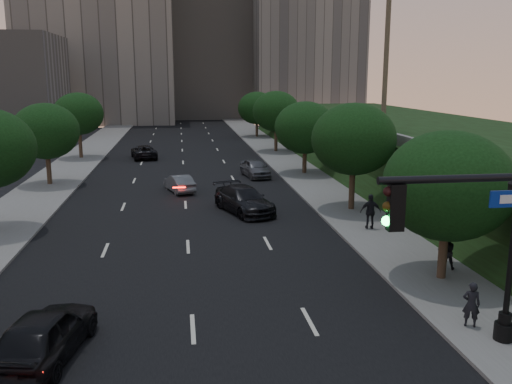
{
  "coord_description": "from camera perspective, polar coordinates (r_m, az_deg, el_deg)",
  "views": [
    {
      "loc": [
        -0.25,
        -11.88,
        8.31
      ],
      "look_at": [
        2.82,
        9.83,
        3.6
      ],
      "focal_mm": 38.0,
      "sensor_mm": 36.0,
      "label": 1
    }
  ],
  "objects": [
    {
      "name": "sedan_near_right",
      "position": [
        33.53,
        -1.28,
        -0.83
      ],
      "size": [
        3.91,
        5.92,
        1.59
      ],
      "primitive_type": "imported",
      "rotation": [
        0.0,
        0.0,
        0.33
      ],
      "color": "black",
      "rests_on": "ground"
    },
    {
      "name": "pedestrian_b",
      "position": [
        24.77,
        19.42,
        -5.92
      ],
      "size": [
        0.89,
        0.77,
        1.56
      ],
      "primitive_type": "imported",
      "rotation": [
        0.0,
        0.0,
        2.87
      ],
      "color": "black",
      "rests_on": "sidewalk_right"
    },
    {
      "name": "office_block_mid",
      "position": [
        114.15,
        -5.06,
        14.43
      ],
      "size": [
        22.0,
        18.0,
        26.0
      ],
      "primitive_type": "cube",
      "color": "gray",
      "rests_on": "ground"
    },
    {
      "name": "sedan_near_left",
      "position": [
        17.75,
        -21.39,
        -13.78
      ],
      "size": [
        2.78,
        4.99,
        1.61
      ],
      "primitive_type": "imported",
      "rotation": [
        0.0,
        0.0,
        2.95
      ],
      "color": "black",
      "rests_on": "ground"
    },
    {
      "name": "office_block_right",
      "position": [
        110.99,
        4.82,
        17.09
      ],
      "size": [
        20.0,
        22.0,
        36.0
      ],
      "primitive_type": "cube",
      "color": "gray",
      "rests_on": "ground"
    },
    {
      "name": "tree_right_e",
      "position": [
        74.75,
        0.09,
        8.83
      ],
      "size": [
        5.2,
        5.2,
        6.24
      ],
      "color": "#38281C",
      "rests_on": "ground"
    },
    {
      "name": "embankment",
      "position": [
        46.1,
        20.95,
        3.45
      ],
      "size": [
        18.0,
        90.0,
        4.0
      ],
      "primitive_type": "cube",
      "color": "black",
      "rests_on": "ground"
    },
    {
      "name": "tree_left_d",
      "position": [
        57.88,
        -18.2,
        7.83
      ],
      "size": [
        5.0,
        5.0,
        6.71
      ],
      "color": "#38281C",
      "rests_on": "ground"
    },
    {
      "name": "sedan_far_left",
      "position": [
        56.82,
        -11.73,
        4.17
      ],
      "size": [
        3.1,
        5.3,
        1.39
      ],
      "primitive_type": "imported",
      "rotation": [
        0.0,
        0.0,
        3.31
      ],
      "color": "black",
      "rests_on": "ground"
    },
    {
      "name": "sedan_mid_left",
      "position": [
        39.93,
        -8.09,
        0.92
      ],
      "size": [
        2.42,
        4.09,
        1.27
      ],
      "primitive_type": "imported",
      "rotation": [
        0.0,
        0.0,
        3.44
      ],
      "color": "#5B5E62",
      "rests_on": "ground"
    },
    {
      "name": "sidewalk_left",
      "position": [
        43.84,
        -21.07,
        0.48
      ],
      "size": [
        4.5,
        140.0,
        0.15
      ],
      "primitive_type": "cube",
      "color": "slate",
      "rests_on": "ground"
    },
    {
      "name": "tree_left_c",
      "position": [
        44.23,
        -21.26,
        5.98
      ],
      "size": [
        5.0,
        5.0,
        6.34
      ],
      "color": "#38281C",
      "rests_on": "ground"
    },
    {
      "name": "tree_right_c",
      "position": [
        46.3,
        5.2,
        6.76
      ],
      "size": [
        5.2,
        5.2,
        6.24
      ],
      "color": "#38281C",
      "rests_on": "ground"
    },
    {
      "name": "parapet_wall",
      "position": [
        42.37,
        11.0,
        6.54
      ],
      "size": [
        0.35,
        90.0,
        0.7
      ],
      "primitive_type": "cube",
      "color": "slate",
      "rests_on": "embankment"
    },
    {
      "name": "pedestrian_c",
      "position": [
        30.03,
        11.97,
        -2.03
      ],
      "size": [
        1.17,
        0.62,
        1.91
      ],
      "primitive_type": "imported",
      "rotation": [
        0.0,
        0.0,
        3.0
      ],
      "color": "black",
      "rests_on": "sidewalk_right"
    },
    {
      "name": "road_surface",
      "position": [
        42.69,
        -7.55,
        0.81
      ],
      "size": [
        16.0,
        140.0,
        0.02
      ],
      "primitive_type": "cube",
      "color": "black",
      "rests_on": "ground"
    },
    {
      "name": "sidewalk_right",
      "position": [
        43.95,
        5.93,
        1.26
      ],
      "size": [
        4.5,
        140.0,
        0.15
      ],
      "primitive_type": "cube",
      "color": "slate",
      "rests_on": "ground"
    },
    {
      "name": "tree_right_b",
      "position": [
        33.79,
        10.25,
        5.49
      ],
      "size": [
        5.2,
        5.2,
        6.74
      ],
      "color": "#38281C",
      "rests_on": "ground"
    },
    {
      "name": "tree_right_a",
      "position": [
        22.91,
        19.54,
        0.63
      ],
      "size": [
        5.2,
        5.2,
        6.24
      ],
      "color": "#38281C",
      "rests_on": "ground"
    },
    {
      "name": "pedestrian_a",
      "position": [
        19.6,
        21.72,
        -10.93
      ],
      "size": [
        0.66,
        0.57,
        1.54
      ],
      "primitive_type": "imported",
      "rotation": [
        0.0,
        0.0,
        2.72
      ],
      "color": "black",
      "rests_on": "sidewalk_right"
    },
    {
      "name": "tree_right_d",
      "position": [
        59.94,
        2.14,
        8.48
      ],
      "size": [
        5.2,
        5.2,
        6.74
      ],
      "color": "#38281C",
      "rests_on": "ground"
    },
    {
      "name": "street_lamp",
      "position": [
        18.47,
        25.22,
        -6.96
      ],
      "size": [
        0.64,
        0.64,
        5.62
      ],
      "color": "black",
      "rests_on": "ground"
    },
    {
      "name": "sedan_far_right",
      "position": [
        45.37,
        -0.09,
        2.53
      ],
      "size": [
        2.44,
        4.64,
        1.5
      ],
      "primitive_type": "imported",
      "rotation": [
        0.0,
        0.0,
        0.16
      ],
      "color": "#53555A",
      "rests_on": "ground"
    },
    {
      "name": "office_block_left",
      "position": [
        105.07,
        -16.17,
        15.86
      ],
      "size": [
        26.0,
        20.0,
        32.0
      ],
      "primitive_type": "cube",
      "color": "gray",
      "rests_on": "ground"
    }
  ]
}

